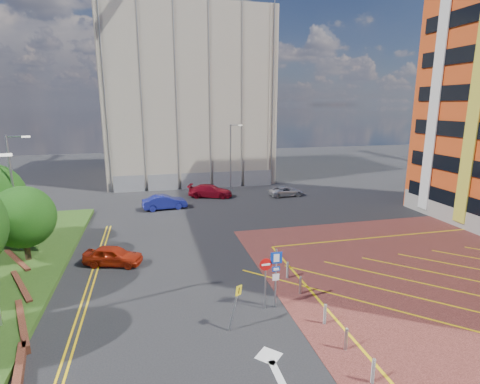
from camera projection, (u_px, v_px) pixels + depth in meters
name	position (u px, v px, depth m)	size (l,w,h in m)	color
ground	(272.00, 319.00, 18.27)	(140.00, 140.00, 0.00)	black
retaining_wall	(18.00, 325.00, 17.42)	(6.06, 20.33, 0.40)	brown
tree_c	(23.00, 217.00, 23.92)	(4.00, 4.00, 4.90)	#3D2B1C
lamp_left_far	(14.00, 189.00, 25.27)	(1.53, 0.16, 8.00)	#9EA0A8
lamp_back	(231.00, 155.00, 44.71)	(1.53, 0.16, 8.00)	#9EA0A8
sign_cluster	(272.00, 273.00, 18.82)	(1.17, 0.12, 3.20)	#9EA0A8
warning_sign	(236.00, 302.00, 17.05)	(0.71, 0.41, 2.25)	#9EA0A8
bollard_row	(331.00, 323.00, 17.11)	(0.14, 11.14, 0.90)	#9EA0A8
construction_building	(185.00, 99.00, 53.63)	(21.20, 19.20, 22.00)	#B6AA95
construction_fence	(204.00, 180.00, 46.67)	(21.60, 0.06, 2.00)	gray
car_red_left	(113.00, 256.00, 24.32)	(1.51, 3.74, 1.28)	#A8240E
car_blue_back	(165.00, 202.00, 37.38)	(1.51, 4.34, 1.43)	navy
car_red_back	(210.00, 191.00, 42.27)	(2.00, 4.92, 1.43)	maroon
car_silver_back	(286.00, 191.00, 42.77)	(1.84, 3.99, 1.11)	#B6B6BE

